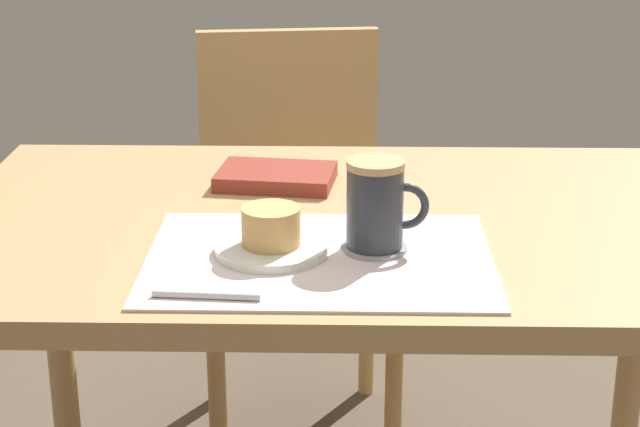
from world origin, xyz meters
name	(u,v)px	position (x,y,z in m)	size (l,w,h in m)	color
dining_table	(346,271)	(0.00, 0.00, 0.65)	(1.16, 0.73, 0.73)	tan
wooden_chair	(294,220)	(-0.11, 0.67, 0.48)	(0.47, 0.47, 0.87)	tan
placemat	(319,259)	(-0.04, -0.17, 0.74)	(0.45, 0.33, 0.00)	silver
pastry_plate	(271,249)	(-0.10, -0.16, 0.74)	(0.15, 0.15, 0.01)	silver
pastry	(271,226)	(-0.10, -0.16, 0.78)	(0.08, 0.08, 0.05)	#E0A860
coffee_coaster	(374,248)	(0.04, -0.14, 0.74)	(0.09, 0.09, 0.01)	#99999E
coffee_mug	(377,204)	(0.04, -0.14, 0.80)	(0.11, 0.08, 0.12)	#2D333D
teaspoon	(206,295)	(-0.17, -0.30, 0.74)	(0.01, 0.01, 0.13)	silver
small_book	(276,177)	(-0.11, 0.15, 0.75)	(0.18, 0.12, 0.02)	maroon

